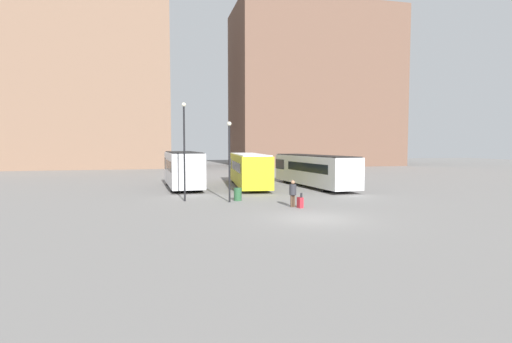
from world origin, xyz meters
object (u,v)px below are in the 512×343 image
Objects in this scene: lamp_post_1 at (229,155)px; trash_bin at (238,194)px; bus_2 at (313,169)px; suitcase at (300,202)px; lamp_post_0 at (184,144)px; bus_0 at (183,169)px; bus_1 at (248,169)px; traveler at (293,191)px.

trash_bin is at bearing 40.93° from lamp_post_1.
trash_bin is (-8.21, -7.10, -1.13)m from bus_2.
bus_2 is 10.91m from trash_bin.
lamp_post_0 reaches higher than suitcase.
trash_bin is at bearing -162.91° from bus_0.
bus_1 is 0.99× the size of bus_2.
lamp_post_1 reaches higher than bus_2.
bus_2 is at bearing -104.12° from bus_1.
lamp_post_0 is (-6.21, -8.48, 2.17)m from bus_1.
traveler is at bearing -174.80° from bus_1.
lamp_post_0 is (-11.67, -6.53, 2.21)m from bus_2.
traveler is (-0.07, -12.55, -0.64)m from bus_1.
lamp_post_0 is 3.10m from lamp_post_1.
bus_2 is 13.54× the size of suitcase.
traveler is at bearing -41.40° from lamp_post_1.
bus_0 is 0.74× the size of bus_2.
traveler is at bearing -52.58° from trash_bin.
bus_1 is (5.85, 0.38, -0.10)m from bus_0.
bus_1 is at bearing 73.09° from trash_bin.
bus_0 is 0.75× the size of bus_1.
bus_0 reaches higher than bus_2.
suitcase is 0.17× the size of lamp_post_1.
bus_1 is at bearing 53.78° from lamp_post_0.
bus_1 is at bearing -88.86° from bus_0.
bus_0 reaches higher than suitcase.
trash_bin is at bearing 27.36° from suitcase.
suitcase is at bearing -34.68° from lamp_post_0.
bus_0 is at bearing 104.86° from lamp_post_1.
suitcase is at bearing 150.15° from bus_2.
traveler is 1.78× the size of suitcase.
suitcase is (6.10, -12.57, -1.38)m from bus_0.
lamp_post_1 is 2.82m from trash_bin.
lamp_post_0 is at bearing 149.31° from bus_1.
bus_2 is 13.55m from lamp_post_0.
lamp_post_1 reaches higher than traveler.
suitcase is (-5.20, -11.00, -1.24)m from bus_2.
suitcase is 0.14× the size of lamp_post_0.
bus_0 is 13.49m from traveler.
bus_2 is (5.46, -1.95, -0.04)m from bus_1.
lamp_post_0 reaches higher than traveler.
bus_1 is 13.01m from suitcase.
trash_bin is (-3.00, 3.90, 0.11)m from suitcase.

